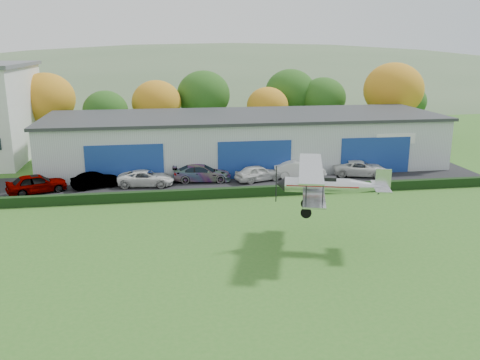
{
  "coord_description": "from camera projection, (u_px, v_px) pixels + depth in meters",
  "views": [
    {
      "loc": [
        -3.72,
        -24.37,
        12.41
      ],
      "look_at": [
        1.65,
        9.63,
        3.22
      ],
      "focal_mm": 38.36,
      "sensor_mm": 36.0,
      "label": 1
    }
  ],
  "objects": [
    {
      "name": "car_0",
      "position": [
        37.0,
        183.0,
        43.62
      ],
      "size": [
        5.26,
        3.64,
        1.66
      ],
      "primitive_type": "imported",
      "rotation": [
        0.0,
        0.0,
        1.95
      ],
      "color": "gray",
      "rests_on": "apron"
    },
    {
      "name": "distant_hills",
      "position": [
        158.0,
        126.0,
        163.34
      ],
      "size": [
        430.0,
        196.0,
        56.0
      ],
      "color": "#4C6642",
      "rests_on": "ground"
    },
    {
      "name": "car_1",
      "position": [
        96.0,
        180.0,
        45.17
      ],
      "size": [
        4.4,
        2.77,
        1.37
      ],
      "primitive_type": "imported",
      "rotation": [
        0.0,
        0.0,
        1.92
      ],
      "color": "gray",
      "rests_on": "apron"
    },
    {
      "name": "hangar",
      "position": [
        244.0,
        139.0,
        53.79
      ],
      "size": [
        40.6,
        12.6,
        5.3
      ],
      "color": "#B2B7BC",
      "rests_on": "ground"
    },
    {
      "name": "car_5",
      "position": [
        300.0,
        169.0,
        48.57
      ],
      "size": [
        5.11,
        2.47,
        1.61
      ],
      "primitive_type": "imported",
      "rotation": [
        0.0,
        0.0,
        1.41
      ],
      "color": "silver",
      "rests_on": "apron"
    },
    {
      "name": "ground",
      "position": [
        238.0,
        287.0,
        27.02
      ],
      "size": [
        300.0,
        300.0,
        0.0
      ],
      "primitive_type": "plane",
      "color": "#326820",
      "rests_on": "ground"
    },
    {
      "name": "car_6",
      "position": [
        361.0,
        168.0,
        49.3
      ],
      "size": [
        5.65,
        3.7,
        1.45
      ],
      "primitive_type": "imported",
      "rotation": [
        0.0,
        0.0,
        1.3
      ],
      "color": "silver",
      "rests_on": "apron"
    },
    {
      "name": "car_2",
      "position": [
        146.0,
        178.0,
        45.85
      ],
      "size": [
        5.18,
        2.78,
        1.38
      ],
      "primitive_type": "imported",
      "rotation": [
        0.0,
        0.0,
        1.47
      ],
      "color": "silver",
      "rests_on": "apron"
    },
    {
      "name": "car_3",
      "position": [
        202.0,
        173.0,
        47.37
      ],
      "size": [
        5.49,
        2.61,
        1.54
      ],
      "primitive_type": "imported",
      "rotation": [
        0.0,
        0.0,
        1.49
      ],
      "color": "gray",
      "rests_on": "apron"
    },
    {
      "name": "car_4",
      "position": [
        258.0,
        173.0,
        47.48
      ],
      "size": [
        4.69,
        3.06,
        1.48
      ],
      "primitive_type": "imported",
      "rotation": [
        0.0,
        0.0,
        1.9
      ],
      "color": "silver",
      "rests_on": "apron"
    },
    {
      "name": "hedge",
      "position": [
        244.0,
        192.0,
        42.83
      ],
      "size": [
        46.0,
        0.6,
        0.8
      ],
      "primitive_type": "cube",
      "color": "black",
      "rests_on": "ground"
    },
    {
      "name": "apron",
      "position": [
        235.0,
        181.0,
        47.51
      ],
      "size": [
        48.0,
        9.0,
        0.05
      ],
      "primitive_type": "cube",
      "color": "black",
      "rests_on": "ground"
    },
    {
      "name": "tree_belt",
      "position": [
        195.0,
        99.0,
        64.47
      ],
      "size": [
        75.7,
        13.22,
        10.12
      ],
      "color": "#3D2614",
      "rests_on": "ground"
    },
    {
      "name": "biplane",
      "position": [
        327.0,
        184.0,
        31.74
      ],
      "size": [
        7.11,
        8.05,
        3.01
      ],
      "rotation": [
        0.0,
        0.0,
        -0.28
      ],
      "color": "silver"
    }
  ]
}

